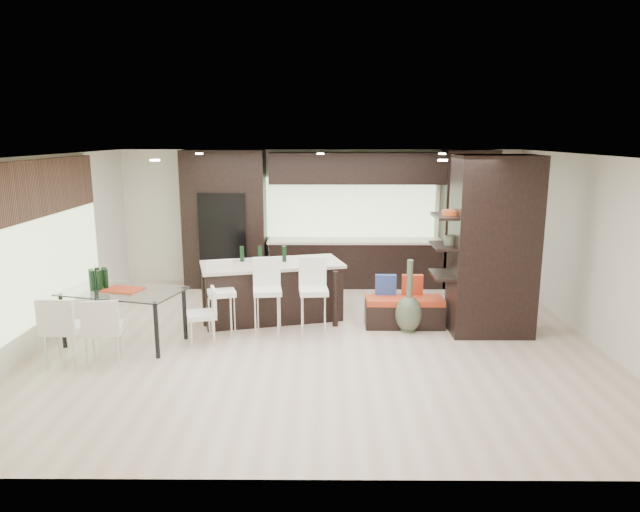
{
  "coord_description": "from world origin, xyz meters",
  "views": [
    {
      "loc": [
        0.06,
        -8.01,
        2.98
      ],
      "look_at": [
        0.0,
        0.6,
        1.15
      ],
      "focal_mm": 32.0,
      "sensor_mm": 36.0,
      "label": 1
    }
  ],
  "objects_px": {
    "stool_right": "(314,305)",
    "floor_vase": "(409,296)",
    "dining_table": "(125,317)",
    "chair_near": "(104,333)",
    "chair_end": "(202,319)",
    "stool_left": "(222,306)",
    "chair_far": "(65,333)",
    "bench": "(404,312)",
    "stool_mid": "(268,305)",
    "kitchen_island": "(272,291)"
  },
  "relations": [
    {
      "from": "stool_right",
      "to": "floor_vase",
      "type": "xyz_separation_m",
      "value": [
        1.46,
        0.16,
        0.09
      ]
    },
    {
      "from": "dining_table",
      "to": "chair_near",
      "type": "bearing_deg",
      "value": -74.9
    },
    {
      "from": "dining_table",
      "to": "chair_end",
      "type": "height_order",
      "value": "dining_table"
    },
    {
      "from": "floor_vase",
      "to": "chair_near",
      "type": "height_order",
      "value": "floor_vase"
    },
    {
      "from": "chair_near",
      "to": "dining_table",
      "type": "bearing_deg",
      "value": 79.01
    },
    {
      "from": "stool_left",
      "to": "chair_far",
      "type": "xyz_separation_m",
      "value": [
        -1.86,
        -1.16,
        -0.02
      ]
    },
    {
      "from": "stool_right",
      "to": "bench",
      "type": "relative_size",
      "value": 0.77
    },
    {
      "from": "stool_mid",
      "to": "floor_vase",
      "type": "distance_m",
      "value": 2.16
    },
    {
      "from": "dining_table",
      "to": "chair_far",
      "type": "bearing_deg",
      "value": -108.43
    },
    {
      "from": "stool_right",
      "to": "chair_near",
      "type": "distance_m",
      "value": 2.96
    },
    {
      "from": "stool_mid",
      "to": "chair_near",
      "type": "xyz_separation_m",
      "value": [
        -2.04,
        -1.15,
        -0.04
      ]
    },
    {
      "from": "chair_far",
      "to": "stool_right",
      "type": "bearing_deg",
      "value": 20.07
    },
    {
      "from": "stool_left",
      "to": "stool_right",
      "type": "relative_size",
      "value": 0.96
    },
    {
      "from": "floor_vase",
      "to": "chair_far",
      "type": "xyz_separation_m",
      "value": [
        -4.71,
        -1.32,
        -0.13
      ]
    },
    {
      "from": "stool_right",
      "to": "dining_table",
      "type": "distance_m",
      "value": 2.76
    },
    {
      "from": "stool_mid",
      "to": "chair_near",
      "type": "bearing_deg",
      "value": -157.98
    },
    {
      "from": "stool_left",
      "to": "floor_vase",
      "type": "distance_m",
      "value": 2.85
    },
    {
      "from": "stool_left",
      "to": "floor_vase",
      "type": "xyz_separation_m",
      "value": [
        2.85,
        0.15,
        0.11
      ]
    },
    {
      "from": "chair_near",
      "to": "bench",
      "type": "bearing_deg",
      "value": 9.54
    },
    {
      "from": "stool_mid",
      "to": "stool_right",
      "type": "distance_m",
      "value": 0.69
    },
    {
      "from": "kitchen_island",
      "to": "chair_near",
      "type": "relative_size",
      "value": 2.63
    },
    {
      "from": "bench",
      "to": "floor_vase",
      "type": "height_order",
      "value": "floor_vase"
    },
    {
      "from": "stool_left",
      "to": "chair_far",
      "type": "relative_size",
      "value": 1.04
    },
    {
      "from": "bench",
      "to": "dining_table",
      "type": "xyz_separation_m",
      "value": [
        -4.16,
        -0.78,
        0.16
      ]
    },
    {
      "from": "kitchen_island",
      "to": "bench",
      "type": "bearing_deg",
      "value": -25.2
    },
    {
      "from": "bench",
      "to": "chair_end",
      "type": "bearing_deg",
      "value": -165.29
    },
    {
      "from": "chair_far",
      "to": "stool_mid",
      "type": "bearing_deg",
      "value": 24.85
    },
    {
      "from": "stool_left",
      "to": "chair_end",
      "type": "relative_size",
      "value": 1.21
    },
    {
      "from": "kitchen_island",
      "to": "dining_table",
      "type": "height_order",
      "value": "kitchen_island"
    },
    {
      "from": "stool_right",
      "to": "dining_table",
      "type": "relative_size",
      "value": 0.57
    },
    {
      "from": "bench",
      "to": "chair_near",
      "type": "height_order",
      "value": "chair_near"
    },
    {
      "from": "dining_table",
      "to": "chair_end",
      "type": "distance_m",
      "value": 1.11
    },
    {
      "from": "kitchen_island",
      "to": "stool_left",
      "type": "bearing_deg",
      "value": -146.2
    },
    {
      "from": "stool_left",
      "to": "kitchen_island",
      "type": "bearing_deg",
      "value": 31.85
    },
    {
      "from": "floor_vase",
      "to": "chair_end",
      "type": "relative_size",
      "value": 1.51
    },
    {
      "from": "stool_left",
      "to": "chair_far",
      "type": "bearing_deg",
      "value": -164.7
    },
    {
      "from": "stool_mid",
      "to": "stool_right",
      "type": "height_order",
      "value": "stool_right"
    },
    {
      "from": "floor_vase",
      "to": "dining_table",
      "type": "bearing_deg",
      "value": -172.76
    },
    {
      "from": "stool_right",
      "to": "stool_left",
      "type": "bearing_deg",
      "value": 174.12
    },
    {
      "from": "floor_vase",
      "to": "chair_near",
      "type": "bearing_deg",
      "value": -162.62
    },
    {
      "from": "floor_vase",
      "to": "chair_far",
      "type": "bearing_deg",
      "value": -164.39
    },
    {
      "from": "stool_right",
      "to": "chair_far",
      "type": "relative_size",
      "value": 1.09
    },
    {
      "from": "stool_left",
      "to": "bench",
      "type": "height_order",
      "value": "stool_left"
    },
    {
      "from": "stool_left",
      "to": "chair_end",
      "type": "distance_m",
      "value": 0.45
    },
    {
      "from": "floor_vase",
      "to": "chair_end",
      "type": "distance_m",
      "value": 3.13
    },
    {
      "from": "kitchen_island",
      "to": "chair_end",
      "type": "bearing_deg",
      "value": -143.11
    },
    {
      "from": "stool_left",
      "to": "chair_far",
      "type": "distance_m",
      "value": 2.2
    },
    {
      "from": "kitchen_island",
      "to": "chair_far",
      "type": "height_order",
      "value": "kitchen_island"
    },
    {
      "from": "stool_left",
      "to": "stool_mid",
      "type": "relative_size",
      "value": 0.96
    },
    {
      "from": "dining_table",
      "to": "chair_far",
      "type": "distance_m",
      "value": 0.94
    }
  ]
}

